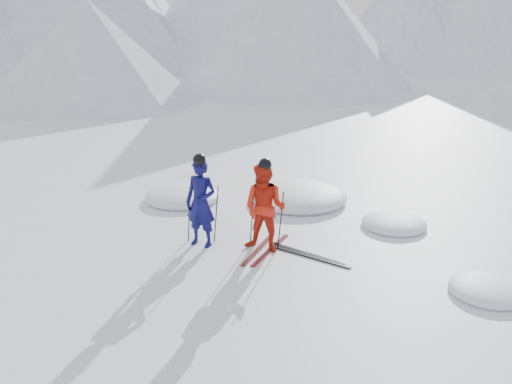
# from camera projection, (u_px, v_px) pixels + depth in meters

# --- Properties ---
(ground) EXTENTS (160.00, 160.00, 0.00)m
(ground) POSITION_uv_depth(u_px,v_px,m) (351.00, 259.00, 10.50)
(ground) COLOR white
(ground) RESTS_ON ground
(skier_blue) EXTENTS (0.75, 0.59, 1.82)m
(skier_blue) POSITION_uv_depth(u_px,v_px,m) (201.00, 203.00, 10.88)
(skier_blue) COLOR #0C0C4B
(skier_blue) RESTS_ON ground
(skier_red) EXTENTS (1.00, 0.86, 1.80)m
(skier_red) POSITION_uv_depth(u_px,v_px,m) (265.00, 208.00, 10.63)
(skier_red) COLOR red
(skier_red) RESTS_ON ground
(pole_blue_left) EXTENTS (0.12, 0.09, 1.21)m
(pole_blue_left) POSITION_uv_depth(u_px,v_px,m) (189.00, 214.00, 11.16)
(pole_blue_left) COLOR black
(pole_blue_left) RESTS_ON ground
(pole_blue_right) EXTENTS (0.12, 0.07, 1.21)m
(pole_blue_right) POSITION_uv_depth(u_px,v_px,m) (216.00, 214.00, 11.17)
(pole_blue_right) COLOR black
(pole_blue_right) RESTS_ON ground
(pole_red_left) EXTENTS (0.12, 0.09, 1.19)m
(pole_red_left) POSITION_uv_depth(u_px,v_px,m) (252.00, 217.00, 11.00)
(pole_red_left) COLOR black
(pole_red_left) RESTS_ON ground
(pole_red_right) EXTENTS (0.12, 0.08, 1.19)m
(pole_red_right) POSITION_uv_depth(u_px,v_px,m) (281.00, 221.00, 10.81)
(pole_red_right) COLOR black
(pole_red_right) RESTS_ON ground
(ski_worn_left) EXTENTS (0.42, 1.69, 0.03)m
(ski_worn_left) POSITION_uv_depth(u_px,v_px,m) (259.00, 249.00, 10.92)
(ski_worn_left) COLOR black
(ski_worn_left) RESTS_ON ground
(ski_worn_right) EXTENTS (0.53, 1.66, 0.03)m
(ski_worn_right) POSITION_uv_depth(u_px,v_px,m) (270.00, 250.00, 10.88)
(ski_worn_right) COLOR black
(ski_worn_right) RESTS_ON ground
(ski_loose_a) EXTENTS (1.55, 0.86, 0.03)m
(ski_loose_a) POSITION_uv_depth(u_px,v_px,m) (306.00, 253.00, 10.71)
(ski_loose_a) COLOR black
(ski_loose_a) RESTS_ON ground
(ski_loose_b) EXTENTS (1.57, 0.81, 0.03)m
(ski_loose_b) POSITION_uv_depth(u_px,v_px,m) (311.00, 257.00, 10.55)
(ski_loose_b) COLOR black
(ski_loose_b) RESTS_ON ground
(snow_lumps) EXTENTS (8.20, 6.20, 0.54)m
(snow_lumps) POSITION_uv_depth(u_px,v_px,m) (288.00, 208.00, 13.28)
(snow_lumps) COLOR white
(snow_lumps) RESTS_ON ground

